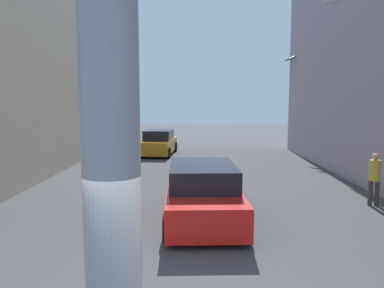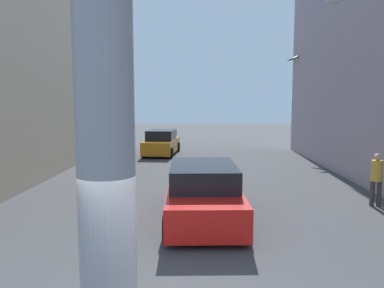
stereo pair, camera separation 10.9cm
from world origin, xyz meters
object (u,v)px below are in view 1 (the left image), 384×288
at_px(car_lead, 203,193).
at_px(car_far, 159,143).
at_px(pedestrian_mid_right, 375,175).
at_px(palm_tree_far_right, 301,93).
at_px(street_lamp, 379,76).

relative_size(car_lead, car_far, 1.13).
height_order(car_lead, pedestrian_mid_right, pedestrian_mid_right).
distance_m(car_lead, palm_tree_far_right, 16.68).
xyz_separation_m(street_lamp, palm_tree_far_right, (0.84, 12.48, -0.25)).
distance_m(car_lead, pedestrian_mid_right, 5.68).
distance_m(car_lead, car_far, 13.38).
relative_size(car_lead, pedestrian_mid_right, 2.99).
distance_m(car_far, palm_tree_far_right, 10.08).
relative_size(street_lamp, car_far, 1.54).
bearing_deg(car_far, car_lead, -79.00).
distance_m(street_lamp, car_lead, 7.32).
xyz_separation_m(car_lead, car_far, (-2.55, 13.14, -0.00)).
xyz_separation_m(car_lead, palm_tree_far_right, (6.84, 14.88, 3.19)).
xyz_separation_m(street_lamp, car_far, (-8.56, 10.74, -3.45)).
bearing_deg(car_far, street_lamp, -51.46).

